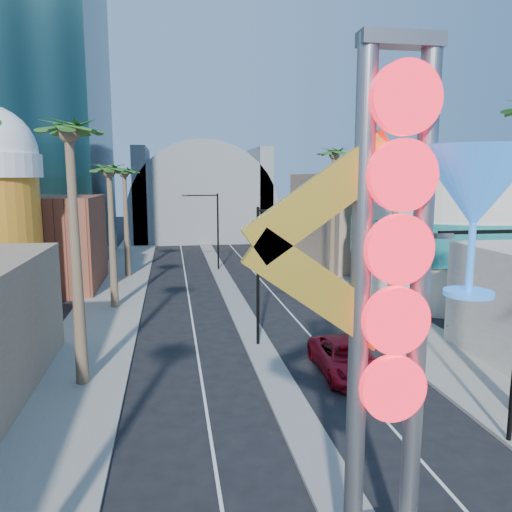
{
  "coord_description": "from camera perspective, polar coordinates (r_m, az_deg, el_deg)",
  "views": [
    {
      "loc": [
        -4.74,
        -7.12,
        9.61
      ],
      "look_at": [
        0.16,
        21.59,
        5.01
      ],
      "focal_mm": 35.0,
      "sensor_mm": 36.0,
      "label": 1
    }
  ],
  "objects": [
    {
      "name": "pedestrian_b",
      "position": [
        31.62,
        21.51,
        -7.52
      ],
      "size": [
        0.87,
        0.71,
        1.64
      ],
      "primitive_type": "imported",
      "rotation": [
        0.0,
        0.0,
        3.26
      ],
      "color": "gray",
      "rests_on": "sidewalk_east"
    },
    {
      "name": "streetlight_2",
      "position": [
        19.57,
        26.76,
        -6.14
      ],
      "size": [
        3.45,
        0.25,
        8.0
      ],
      "color": "black",
      "rests_on": "ground"
    },
    {
      "name": "canopy",
      "position": [
        79.44,
        -6.27,
        5.1
      ],
      "size": [
        22.0,
        16.0,
        22.0
      ],
      "color": "slate",
      "rests_on": "ground"
    },
    {
      "name": "sidewalk_east",
      "position": [
        45.47,
        8.81,
        -3.23
      ],
      "size": [
        5.0,
        100.0,
        0.15
      ],
      "primitive_type": "cube",
      "color": "gray",
      "rests_on": "ground"
    },
    {
      "name": "palm_2",
      "position": [
        37.36,
        -16.42,
        8.42
      ],
      "size": [
        2.4,
        2.4,
        11.2
      ],
      "color": "brown",
      "rests_on": "ground"
    },
    {
      "name": "palm_1",
      "position": [
        23.54,
        -20.52,
        11.38
      ],
      "size": [
        2.4,
        2.4,
        12.7
      ],
      "color": "brown",
      "rests_on": "ground"
    },
    {
      "name": "median",
      "position": [
        46.36,
        -3.62,
        -2.91
      ],
      "size": [
        1.6,
        84.0,
        0.15
      ],
      "primitive_type": "cube",
      "color": "gray",
      "rests_on": "ground"
    },
    {
      "name": "turquoise_building",
      "position": [
        43.75,
        21.72,
        2.62
      ],
      "size": [
        16.6,
        16.6,
        10.6
      ],
      "color": "beige",
      "rests_on": "ground"
    },
    {
      "name": "palm_6",
      "position": [
        32.2,
        15.78,
        9.22
      ],
      "size": [
        2.4,
        2.4,
        11.7
      ],
      "color": "brown",
      "rests_on": "ground"
    },
    {
      "name": "neon_sign",
      "position": [
        11.74,
        18.83,
        -2.83
      ],
      "size": [
        6.53,
        2.6,
        12.55
      ],
      "color": "gray",
      "rests_on": "ground"
    },
    {
      "name": "palm_7",
      "position": [
        43.37,
        8.94,
        10.48
      ],
      "size": [
        2.4,
        2.4,
        12.7
      ],
      "color": "brown",
      "rests_on": "ground"
    },
    {
      "name": "palm_3",
      "position": [
        49.3,
        -14.81,
        8.54
      ],
      "size": [
        2.4,
        2.4,
        11.2
      ],
      "color": "brown",
      "rests_on": "ground"
    },
    {
      "name": "sidewalk_west",
      "position": [
        43.44,
        -15.77,
        -4.04
      ],
      "size": [
        5.0,
        100.0,
        0.15
      ],
      "primitive_type": "cube",
      "color": "gray",
      "rests_on": "ground"
    },
    {
      "name": "streetlight_0",
      "position": [
        28.03,
        1.33,
        -0.74
      ],
      "size": [
        3.79,
        0.25,
        8.0
      ],
      "color": "black",
      "rests_on": "ground"
    },
    {
      "name": "red_pickup",
      "position": [
        25.41,
        10.3,
        -11.41
      ],
      "size": [
        2.88,
        5.97,
        1.64
      ],
      "primitive_type": "imported",
      "rotation": [
        0.0,
        0.0,
        -0.03
      ],
      "color": "#B00D21",
      "rests_on": "ground"
    },
    {
      "name": "streetlight_1",
      "position": [
        51.51,
        -4.99,
        3.68
      ],
      "size": [
        3.79,
        0.25,
        8.0
      ],
      "color": "black",
      "rests_on": "ground"
    },
    {
      "name": "brick_filler_west",
      "position": [
        46.84,
        -23.53,
        1.35
      ],
      "size": [
        10.0,
        10.0,
        8.0
      ],
      "primitive_type": "cube",
      "color": "brown",
      "rests_on": "ground"
    },
    {
      "name": "filler_east",
      "position": [
        59.07,
        10.93,
        4.34
      ],
      "size": [
        10.0,
        20.0,
        10.0
      ],
      "primitive_type": "cube",
      "color": "#8F755C",
      "rests_on": "ground"
    }
  ]
}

